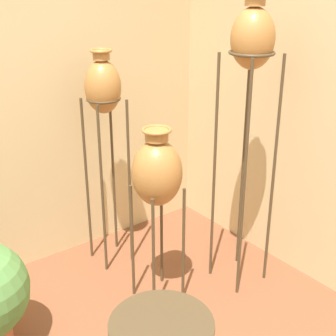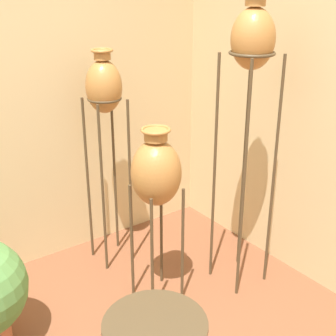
% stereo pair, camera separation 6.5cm
% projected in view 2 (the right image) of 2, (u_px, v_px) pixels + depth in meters
% --- Properties ---
extents(vase_stand_tall, '(0.30, 0.30, 1.96)m').
position_uv_depth(vase_stand_tall, '(252.00, 50.00, 2.82)').
color(vase_stand_tall, '#473823').
rests_on(vase_stand_tall, ground_plane).
extents(vase_stand_medium, '(0.25, 0.25, 1.61)m').
position_uv_depth(vase_stand_medium, '(104.00, 94.00, 3.19)').
color(vase_stand_medium, '#473823').
rests_on(vase_stand_medium, ground_plane).
extents(vase_stand_short, '(0.32, 0.32, 1.21)m').
position_uv_depth(vase_stand_short, '(156.00, 174.00, 2.89)').
color(vase_stand_short, '#473823').
rests_on(vase_stand_short, ground_plane).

